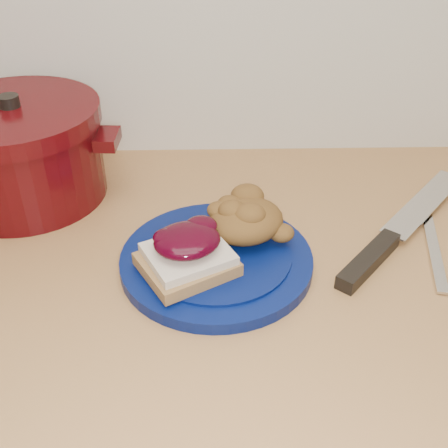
{
  "coord_description": "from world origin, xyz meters",
  "views": [
    {
      "loc": [
        -0.05,
        0.93,
        1.35
      ],
      "look_at": [
        -0.03,
        1.5,
        0.95
      ],
      "focal_mm": 45.0,
      "sensor_mm": 36.0,
      "label": 1
    }
  ],
  "objects_px": {
    "chef_knife": "(385,243)",
    "butter_knife": "(433,247)",
    "dutch_oven": "(20,151)",
    "pepper_grinder": "(14,134)",
    "plate": "(216,261)"
  },
  "relations": [
    {
      "from": "pepper_grinder",
      "to": "plate",
      "type": "bearing_deg",
      "value": -37.82
    },
    {
      "from": "chef_knife",
      "to": "dutch_oven",
      "type": "relative_size",
      "value": 0.95
    },
    {
      "from": "dutch_oven",
      "to": "butter_knife",
      "type": "bearing_deg",
      "value": -15.0
    },
    {
      "from": "butter_knife",
      "to": "dutch_oven",
      "type": "bearing_deg",
      "value": 86.48
    },
    {
      "from": "butter_knife",
      "to": "pepper_grinder",
      "type": "distance_m",
      "value": 0.63
    },
    {
      "from": "plate",
      "to": "chef_knife",
      "type": "relative_size",
      "value": 0.87
    },
    {
      "from": "butter_knife",
      "to": "pepper_grinder",
      "type": "xyz_separation_m",
      "value": [
        -0.59,
        0.21,
        0.07
      ]
    },
    {
      "from": "chef_knife",
      "to": "dutch_oven",
      "type": "distance_m",
      "value": 0.53
    },
    {
      "from": "chef_knife",
      "to": "butter_knife",
      "type": "height_order",
      "value": "chef_knife"
    },
    {
      "from": "plate",
      "to": "pepper_grinder",
      "type": "relative_size",
      "value": 1.73
    },
    {
      "from": "chef_knife",
      "to": "dutch_oven",
      "type": "height_order",
      "value": "dutch_oven"
    },
    {
      "from": "plate",
      "to": "butter_knife",
      "type": "bearing_deg",
      "value": 5.57
    },
    {
      "from": "dutch_oven",
      "to": "pepper_grinder",
      "type": "distance_m",
      "value": 0.06
    },
    {
      "from": "chef_knife",
      "to": "butter_knife",
      "type": "relative_size",
      "value": 1.5
    },
    {
      "from": "plate",
      "to": "dutch_oven",
      "type": "bearing_deg",
      "value": 147.42
    }
  ]
}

